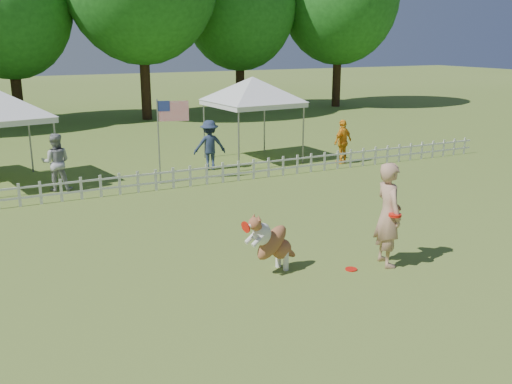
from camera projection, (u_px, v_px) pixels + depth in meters
ground at (315, 278)px, 10.00m from camera, size 120.00×120.00×0.00m
picket_fence at (182, 177)px, 15.98m from camera, size 22.00×0.08×0.60m
handler at (388, 214)px, 10.37m from camera, size 0.61×0.79×1.94m
dog at (273, 242)px, 10.12m from camera, size 1.15×0.63×1.13m
frisbee_on_turf at (351, 269)px, 10.36m from camera, size 0.22×0.22×0.02m
canopy_tent_right at (253, 120)px, 19.29m from camera, size 2.88×2.88×2.77m
flag_pole at (159, 142)px, 16.14m from camera, size 0.92×0.34×2.43m
spectator_a at (56, 162)px, 15.54m from camera, size 0.90×0.78×1.59m
spectator_b at (210, 145)px, 18.04m from camera, size 1.11×0.77×1.58m
spectator_c at (343, 142)px, 18.95m from camera, size 0.93×0.63×1.47m
tree_center_left at (9, 20)px, 26.88m from camera, size 6.00×6.00×9.80m
tree_right at (240, 17)px, 31.95m from camera, size 6.20×6.20×10.40m
tree_far_right at (339, 9)px, 33.54m from camera, size 7.00×7.00×11.40m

